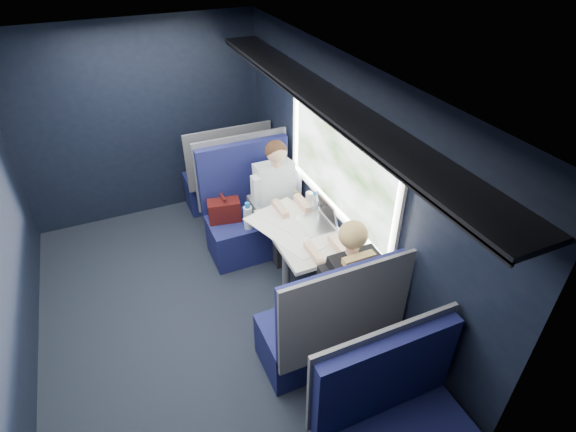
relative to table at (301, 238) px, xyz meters
name	(u,v)px	position (x,y,z in m)	size (l,w,h in m)	color
ground	(201,321)	(-1.03, 0.00, -0.67)	(2.80, 4.20, 0.01)	black
room_shell	(182,186)	(-1.01, 0.00, 0.81)	(3.00, 4.40, 2.40)	black
table	(301,238)	(0.00, 0.00, 0.00)	(0.62, 1.00, 0.74)	#54565E
seat_bay_near	(251,215)	(-0.20, 0.87, -0.24)	(1.04, 0.62, 1.26)	#0E0F3D
seat_bay_far	(326,329)	(-0.18, -0.87, -0.25)	(1.04, 0.62, 1.26)	#0E0F3D
seat_row_front	(227,177)	(-0.18, 1.80, -0.25)	(1.04, 0.51, 1.16)	#0E0F3D
seat_row_back	(392,429)	(-0.18, -1.80, -0.25)	(1.04, 0.51, 1.16)	#0E0F3D
man	(279,195)	(0.07, 0.70, 0.06)	(0.53, 0.56, 1.32)	black
woman	(345,278)	(0.07, -0.71, 0.06)	(0.53, 0.56, 1.32)	black
papers	(294,226)	(-0.03, 0.10, 0.08)	(0.58, 0.83, 0.01)	white
laptop	(321,217)	(0.22, 0.04, 0.15)	(0.26, 0.35, 0.26)	silver
bottle_small	(315,201)	(0.28, 0.28, 0.16)	(0.06, 0.06, 0.20)	silver
cup	(309,197)	(0.30, 0.44, 0.12)	(0.07, 0.07, 0.09)	white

